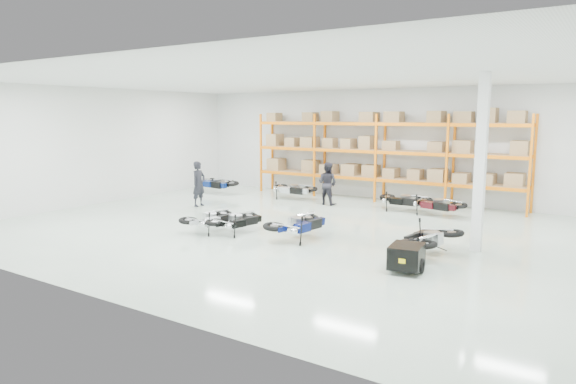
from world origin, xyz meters
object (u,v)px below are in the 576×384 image
Objects in this scene: moto_blue_centre at (298,220)px; moto_back_c at (404,197)px; moto_back_d at (437,201)px; trailer at (407,256)px; moto_back_b at (293,186)px; person_left at (199,184)px; person_back at (327,184)px; moto_silver_left at (211,215)px; moto_touring_right at (430,233)px; moto_black_far_left at (237,217)px; moto_back_a at (216,180)px.

moto_blue_centre is 1.08× the size of moto_back_c.
moto_back_c is at bearing 95.04° from moto_back_d.
trailer is 7.49m from moto_back_c.
moto_back_c is (4.83, -0.08, -0.02)m from moto_back_b.
moto_back_b is 1.03× the size of moto_back_c.
person_left is 4.94m from person_back.
person_left is at bearing -34.76° from moto_silver_left.
moto_touring_right is 6.02m from moto_back_c.
trailer is at bearing 133.49° from person_back.
moto_back_b reaches higher than moto_back_d.
moto_blue_centre is at bearing 173.73° from moto_back_d.
person_back reaches higher than moto_black_far_left.
moto_blue_centre is 5.82m from moto_back_c.
person_back reaches higher than moto_back_a.
moto_touring_right reaches higher than moto_back_d.
moto_touring_right is at bearing -149.49° from moto_back_d.
moto_back_c reaches higher than trailer.
moto_silver_left is at bearing -133.17° from person_left.
moto_black_far_left is 8.04m from moto_back_a.
person_back reaches higher than moto_back_b.
person_left is (-9.60, 2.13, 0.29)m from moto_touring_right.
moto_touring_right reaches higher than trailer.
person_left is (-6.02, 2.48, 0.30)m from moto_blue_centre.
moto_silver_left is 7.30m from moto_back_c.
moto_blue_centre is at bearing 114.05° from person_back.
moto_silver_left is 0.99× the size of person_back.
person_back is (3.95, 2.96, -0.03)m from person_left.
person_left reaches higher than moto_black_far_left.
moto_blue_centre is 1.05× the size of moto_back_b.
moto_back_c is (8.53, 0.44, -0.07)m from moto_back_a.
person_left reaches higher than trailer.
person_left is (1.60, -2.83, 0.27)m from moto_back_a.
moto_back_b is 4.83m from moto_back_c.
person_left is at bearing 147.22° from moto_back_b.
moto_back_b is (-1.21, 6.42, 0.03)m from moto_silver_left.
trailer is (0.00, -1.60, -0.21)m from moto_touring_right.
trailer is at bearing -178.09° from moto_black_far_left.
moto_black_far_left is 0.93× the size of person_left.
moto_touring_right reaches higher than moto_back_b.
moto_back_a is at bearing -27.93° from moto_blue_centre.
moto_back_a is at bearing -33.57° from moto_black_far_left.
trailer is 0.86× the size of moto_back_c.
moto_blue_centre reaches higher than moto_black_far_left.
moto_back_b is at bearing 129.06° from trailer.
moto_back_a is at bearing 164.41° from moto_touring_right.
moto_back_d is (2.18, 5.52, -0.04)m from moto_blue_centre.
moto_blue_centre is 1.12× the size of moto_silver_left.
trailer is 0.77× the size of moto_back_a.
moto_back_c is (3.62, 6.33, 0.02)m from moto_silver_left.
moto_back_a reaches higher than moto_touring_right.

